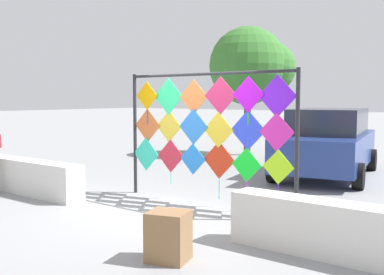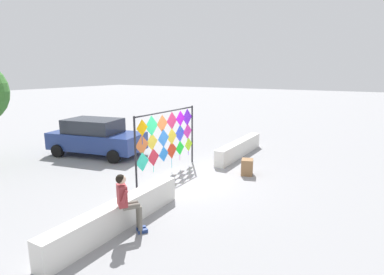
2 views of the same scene
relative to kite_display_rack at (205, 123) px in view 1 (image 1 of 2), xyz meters
The scene contains 6 objects.
ground 1.83m from the kite_display_rack, 100.73° to the right, with size 120.00×120.00×0.00m, color gray.
plaza_ledge_left 4.63m from the kite_display_rack, 161.43° to the right, with size 4.50×0.45×0.71m, color silver.
kite_display_rack is the anchor object (origin of this frame).
parked_car 4.62m from the kite_display_rack, 82.61° to the left, with size 2.80×4.73×1.72m.
cardboard_box_large 3.31m from the kite_display_rack, 62.79° to the right, with size 0.48×0.43×0.62m, color olive.
tree_palm_like 8.03m from the kite_display_rack, 114.62° to the left, with size 2.80×2.79×4.45m.
Camera 1 is at (5.24, -6.05, 2.01)m, focal length 43.79 mm.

